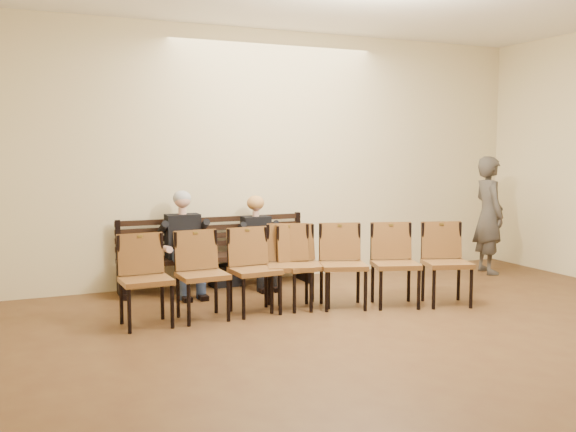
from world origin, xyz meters
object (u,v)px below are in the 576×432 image
object	(u,v)px
passerby	(489,206)
chair_row_back	(229,273)
laptop	(189,252)
chair_row_front	(369,265)
water_bottle	(273,247)
seated_woman	(259,247)
seated_man	(185,244)
bench	(218,271)
bag	(225,275)

from	to	relation	value
passerby	chair_row_back	world-z (taller)	passerby
laptop	chair_row_front	world-z (taller)	chair_row_front
water_bottle	passerby	xyz separation A→B (m)	(3.39, -0.21, 0.44)
seated_woman	water_bottle	bearing A→B (deg)	-70.44
seated_man	seated_woman	xyz separation A→B (m)	(1.01, 0.00, -0.10)
bench	water_bottle	distance (m)	0.81
water_bottle	chair_row_back	xyz separation A→B (m)	(-0.95, -1.05, -0.08)
seated_woman	chair_row_back	world-z (taller)	seated_woman
bench	chair_row_back	distance (m)	1.50
bench	laptop	world-z (taller)	laptop
bench	seated_woman	bearing A→B (deg)	-12.62
water_bottle	bench	bearing A→B (deg)	148.56
chair_row_front	chair_row_back	xyz separation A→B (m)	(-1.65, 0.24, -0.01)
water_bottle	passerby	world-z (taller)	passerby
water_bottle	seated_man	bearing A→B (deg)	166.48
seated_woman	chair_row_front	distance (m)	1.75
seated_woman	laptop	world-z (taller)	seated_woman
seated_woman	chair_row_front	bearing A→B (deg)	-63.03
chair_row_front	chair_row_back	size ratio (longest dim) A/B	1.02
bench	chair_row_front	xyz separation A→B (m)	(1.33, -1.68, 0.27)
seated_woman	passerby	distance (m)	3.55
chair_row_back	bench	bearing A→B (deg)	75.41
laptop	water_bottle	bearing A→B (deg)	10.85
bench	passerby	size ratio (longest dim) A/B	1.30
bag	chair_row_back	xyz separation A→B (m)	(-0.44, -1.54, 0.34)
passerby	chair_row_back	size ratio (longest dim) A/B	0.85
passerby	bag	bearing A→B (deg)	93.44
bench	passerby	world-z (taller)	passerby
seated_man	seated_woman	bearing A→B (deg)	0.00
passerby	chair_row_front	distance (m)	2.94
bench	seated_man	xyz separation A→B (m)	(-0.47, -0.12, 0.42)
seated_man	chair_row_back	size ratio (longest dim) A/B	0.54
laptop	water_bottle	size ratio (longest dim) A/B	1.39
passerby	water_bottle	bearing A→B (deg)	100.01
seated_man	passerby	distance (m)	4.53
passerby	chair_row_back	xyz separation A→B (m)	(-4.34, -0.84, -0.52)
bench	laptop	distance (m)	0.66
water_bottle	bag	xyz separation A→B (m)	(-0.50, 0.49, -0.42)
laptop	chair_row_back	distance (m)	1.13
bench	chair_row_front	distance (m)	2.16
laptop	chair_row_front	distance (m)	2.25
seated_woman	chair_row_front	world-z (taller)	seated_woman
seated_woman	bag	distance (m)	0.61
water_bottle	laptop	bearing A→B (deg)	176.61
chair_row_back	seated_man	bearing A→B (deg)	94.62
seated_man	chair_row_front	distance (m)	2.39
seated_man	water_bottle	distance (m)	1.14
bag	seated_woman	bearing A→B (deg)	-28.29
chair_row_back	laptop	bearing A→B (deg)	95.59
seated_woman	seated_man	bearing A→B (deg)	180.00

